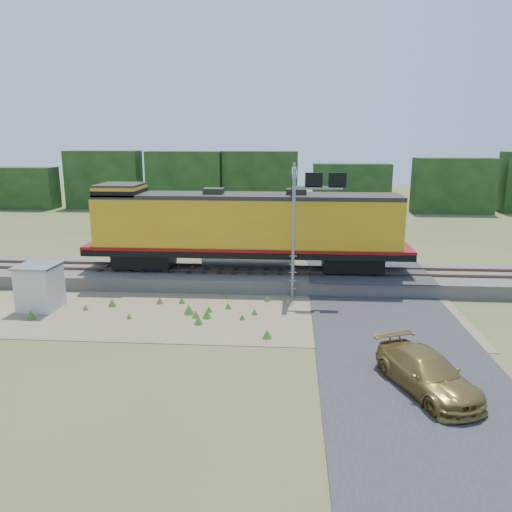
# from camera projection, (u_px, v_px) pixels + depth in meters

# --- Properties ---
(ground) EXTENTS (140.00, 140.00, 0.00)m
(ground) POSITION_uv_depth(u_px,v_px,m) (240.00, 317.00, 24.53)
(ground) COLOR #475123
(ground) RESTS_ON ground
(ballast) EXTENTS (70.00, 5.00, 0.80)m
(ballast) POSITION_uv_depth(u_px,v_px,m) (251.00, 276.00, 30.26)
(ballast) COLOR slate
(ballast) RESTS_ON ground
(rails) EXTENTS (70.00, 1.54, 0.16)m
(rails) POSITION_uv_depth(u_px,v_px,m) (251.00, 269.00, 30.15)
(rails) COLOR brown
(rails) RESTS_ON ballast
(dirt_shoulder) EXTENTS (26.00, 8.00, 0.03)m
(dirt_shoulder) POSITION_uv_depth(u_px,v_px,m) (202.00, 313.00, 25.16)
(dirt_shoulder) COLOR #8C7754
(dirt_shoulder) RESTS_ON ground
(road) EXTENTS (7.00, 66.00, 0.86)m
(road) POSITION_uv_depth(u_px,v_px,m) (382.00, 314.00, 24.74)
(road) COLOR #38383A
(road) RESTS_ON ground
(tree_line_north) EXTENTS (130.00, 3.00, 6.50)m
(tree_line_north) POSITION_uv_depth(u_px,v_px,m) (272.00, 184.00, 60.69)
(tree_line_north) COLOR #133412
(tree_line_north) RESTS_ON ground
(weed_clumps) EXTENTS (15.00, 6.20, 0.56)m
(weed_clumps) POSITION_uv_depth(u_px,v_px,m) (171.00, 315.00, 24.88)
(weed_clumps) COLOR #3C6E1F
(weed_clumps) RESTS_ON ground
(locomotive) EXTENTS (19.34, 2.95, 4.99)m
(locomotive) POSITION_uv_depth(u_px,v_px,m) (242.00, 227.00, 29.60)
(locomotive) COLOR black
(locomotive) RESTS_ON rails
(shed) EXTENTS (2.08, 2.08, 2.35)m
(shed) POSITION_uv_depth(u_px,v_px,m) (40.00, 287.00, 25.50)
(shed) COLOR silver
(shed) RESTS_ON ground
(signal_gantry) EXTENTS (2.80, 6.20, 7.08)m
(signal_gantry) POSITION_uv_depth(u_px,v_px,m) (300.00, 197.00, 28.27)
(signal_gantry) COLOR gray
(signal_gantry) RESTS_ON ground
(car) EXTENTS (3.42, 5.02, 1.35)m
(car) POSITION_uv_depth(u_px,v_px,m) (427.00, 373.00, 17.25)
(car) COLOR olive
(car) RESTS_ON ground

